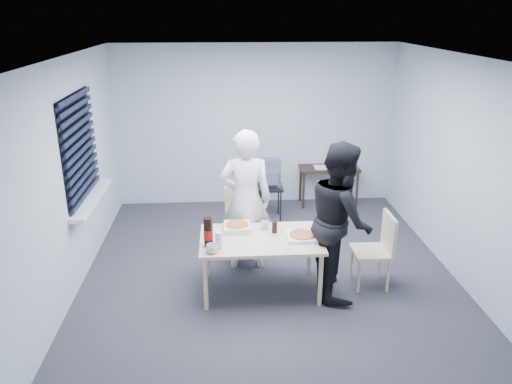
{
  "coord_description": "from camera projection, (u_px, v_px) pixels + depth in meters",
  "views": [
    {
      "loc": [
        -0.52,
        -5.44,
        3.07
      ],
      "look_at": [
        -0.15,
        0.1,
        1.04
      ],
      "focal_mm": 35.0,
      "sensor_mm": 36.0,
      "label": 1
    }
  ],
  "objects": [
    {
      "name": "stool",
      "position": [
        270.0,
        193.0,
        7.67
      ],
      "size": [
        0.38,
        0.38,
        0.53
      ],
      "color": "black",
      "rests_on": "ground"
    },
    {
      "name": "soda_bottle",
      "position": [
        208.0,
        233.0,
        5.34
      ],
      "size": [
        0.1,
        0.1,
        0.33
      ],
      "rotation": [
        0.0,
        0.0,
        -0.4
      ],
      "color": "black",
      "rests_on": "dining_table"
    },
    {
      "name": "person_black",
      "position": [
        340.0,
        220.0,
        5.51
      ],
      "size": [
        0.47,
        0.86,
        1.77
      ],
      "primitive_type": "imported",
      "rotation": [
        0.0,
        0.0,
        1.57
      ],
      "color": "black",
      "rests_on": "ground"
    },
    {
      "name": "backpack",
      "position": [
        270.0,
        173.0,
        7.55
      ],
      "size": [
        0.31,
        0.23,
        0.43
      ],
      "rotation": [
        0.0,
        0.0,
        -0.1
      ],
      "color": "#585A67",
      "rests_on": "stool"
    },
    {
      "name": "dining_table",
      "position": [
        261.0,
        243.0,
        5.61
      ],
      "size": [
        1.36,
        0.86,
        0.66
      ],
      "color": "beige",
      "rests_on": "ground"
    },
    {
      "name": "papers",
      "position": [
        320.0,
        167.0,
        8.16
      ],
      "size": [
        0.29,
        0.33,
        0.0
      ],
      "primitive_type": "cube",
      "rotation": [
        0.0,
        0.0,
        -0.42
      ],
      "color": "white",
      "rests_on": "side_table"
    },
    {
      "name": "pizza_box_a",
      "position": [
        237.0,
        227.0,
        5.78
      ],
      "size": [
        0.3,
        0.3,
        0.08
      ],
      "rotation": [
        0.0,
        0.0,
        0.39
      ],
      "color": "white",
      "rests_on": "dining_table"
    },
    {
      "name": "rubber_band",
      "position": [
        288.0,
        249.0,
        5.32
      ],
      "size": [
        0.07,
        0.07,
        0.0
      ],
      "primitive_type": "torus",
      "rotation": [
        0.0,
        0.0,
        -0.41
      ],
      "color": "red",
      "rests_on": "dining_table"
    },
    {
      "name": "black_box",
      "position": [
        342.0,
        165.0,
        8.2
      ],
      "size": [
        0.16,
        0.13,
        0.06
      ],
      "primitive_type": "cube",
      "rotation": [
        0.0,
        0.0,
        0.27
      ],
      "color": "black",
      "rests_on": "side_table"
    },
    {
      "name": "chair_right",
      "position": [
        379.0,
        245.0,
        5.76
      ],
      "size": [
        0.42,
        0.42,
        0.89
      ],
      "color": "beige",
      "rests_on": "ground"
    },
    {
      "name": "mug_b",
      "position": [
        265.0,
        225.0,
        5.81
      ],
      "size": [
        0.1,
        0.1,
        0.09
      ],
      "primitive_type": "imported",
      "color": "silver",
      "rests_on": "dining_table"
    },
    {
      "name": "pizza_box_b",
      "position": [
        302.0,
        236.0,
        5.59
      ],
      "size": [
        0.34,
        0.34,
        0.05
      ],
      "rotation": [
        0.0,
        0.0,
        -0.41
      ],
      "color": "white",
      "rests_on": "dining_table"
    },
    {
      "name": "plastic_cups",
      "position": [
        219.0,
        240.0,
        5.32
      ],
      "size": [
        0.09,
        0.09,
        0.19
      ],
      "primitive_type": "cylinder",
      "rotation": [
        0.0,
        0.0,
        -0.12
      ],
      "color": "silver",
      "rests_on": "dining_table"
    },
    {
      "name": "cola_glass",
      "position": [
        275.0,
        227.0,
        5.7
      ],
      "size": [
        0.08,
        0.08,
        0.13
      ],
      "primitive_type": "cylinder",
      "rotation": [
        0.0,
        0.0,
        -0.36
      ],
      "color": "black",
      "rests_on": "dining_table"
    },
    {
      "name": "chair_far",
      "position": [
        241.0,
        216.0,
        6.56
      ],
      "size": [
        0.42,
        0.42,
        0.89
      ],
      "color": "beige",
      "rests_on": "ground"
    },
    {
      "name": "side_table",
      "position": [
        329.0,
        172.0,
        8.2
      ],
      "size": [
        0.96,
        0.43,
        0.64
      ],
      "color": "#321D18",
      "rests_on": "ground"
    },
    {
      "name": "mug_a",
      "position": [
        212.0,
        249.0,
        5.23
      ],
      "size": [
        0.17,
        0.17,
        0.1
      ],
      "primitive_type": "imported",
      "rotation": [
        0.0,
        0.0,
        0.52
      ],
      "color": "silver",
      "rests_on": "dining_table"
    },
    {
      "name": "room",
      "position": [
        83.0,
        155.0,
        5.93
      ],
      "size": [
        5.0,
        5.0,
        5.0
      ],
      "color": "#303036",
      "rests_on": "ground"
    },
    {
      "name": "person_white",
      "position": [
        246.0,
        200.0,
        6.08
      ],
      "size": [
        0.65,
        0.42,
        1.77
      ],
      "primitive_type": "imported",
      "rotation": [
        0.0,
        0.0,
        3.14
      ],
      "color": "silver",
      "rests_on": "ground"
    }
  ]
}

